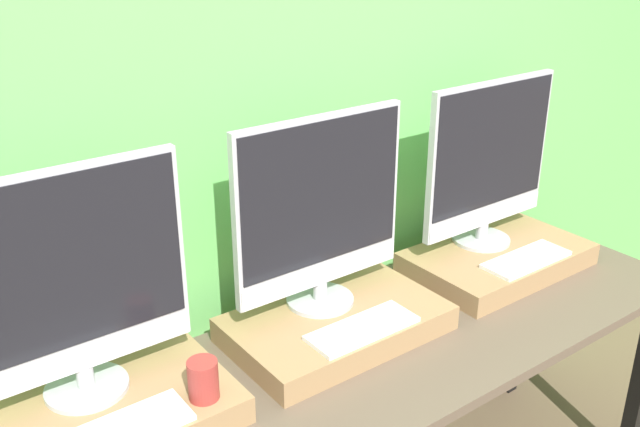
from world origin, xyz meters
TOP-DOWN VIEW (x-y plane):
  - wall_back at (0.00, 0.72)m, footprint 8.00×0.04m
  - workbench at (0.00, 0.33)m, footprint 2.21×0.65m
  - wooden_riser_left at (-0.67, 0.43)m, footprint 0.59×0.36m
  - monitor_left at (-0.67, 0.50)m, footprint 0.53×0.19m
  - mug at (-0.47, 0.32)m, footprint 0.07×0.07m
  - wooden_riser_center at (0.00, 0.43)m, footprint 0.59×0.36m
  - monitor_center at (0.00, 0.50)m, footprint 0.53×0.19m
  - keyboard_center at (0.00, 0.32)m, footprint 0.31×0.12m
  - wooden_riser_right at (0.67, 0.43)m, footprint 0.59×0.36m
  - monitor_right at (0.67, 0.50)m, footprint 0.53×0.19m
  - keyboard_right at (0.67, 0.32)m, footprint 0.31×0.12m

SIDE VIEW (x-z plane):
  - workbench at x=0.00m, z-range 0.31..1.06m
  - wooden_riser_left at x=-0.67m, z-range 0.75..0.82m
  - wooden_riser_center at x=0.00m, z-range 0.75..0.82m
  - wooden_riser_right at x=0.67m, z-range 0.75..0.82m
  - keyboard_center at x=0.00m, z-range 0.82..0.84m
  - keyboard_right at x=0.67m, z-range 0.82..0.84m
  - mug at x=-0.47m, z-range 0.82..0.92m
  - monitor_left at x=-0.67m, z-range 0.83..1.38m
  - monitor_center at x=0.00m, z-range 0.83..1.38m
  - monitor_right at x=0.67m, z-range 0.83..1.38m
  - wall_back at x=0.00m, z-range 0.00..2.60m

